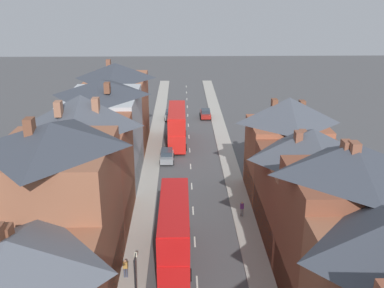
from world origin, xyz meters
name	(u,v)px	position (x,y,z in m)	size (l,w,h in m)	color
pavement_left	(152,161)	(-5.10, 38.00, 0.07)	(2.20, 104.00, 0.14)	#A8A399
pavement_right	(228,160)	(5.10, 38.00, 0.07)	(2.20, 104.00, 0.14)	#A8A399
centre_line_dashes	(191,166)	(0.00, 36.00, 0.01)	(0.14, 97.80, 0.01)	silver
terrace_row_left	(82,177)	(-10.19, 19.68, 5.88)	(8.00, 63.85, 13.77)	#ADB2B7
terrace_row_right	(345,234)	(10.19, 9.26, 5.94)	(8.00, 42.59, 13.71)	brown
double_decker_bus_lead	(174,230)	(-1.81, 15.33, 2.82)	(2.74, 10.80, 5.30)	red
double_decker_bus_mid_street	(177,126)	(-1.81, 44.77, 2.82)	(2.74, 10.80, 5.30)	red
car_near_blue	(170,115)	(-3.10, 57.60, 0.84)	(1.90, 4.05, 1.67)	gray
car_parked_right_a	(206,114)	(3.10, 58.16, 0.81)	(1.90, 3.97, 1.61)	maroon
car_mid_black	(167,155)	(-3.10, 37.87, 0.85)	(1.90, 4.29, 1.68)	gray
pedestrian_mid_left	(125,268)	(-5.69, 12.69, 1.03)	(0.36, 0.22, 1.61)	#3D4256
pedestrian_mid_right	(242,208)	(4.88, 22.48, 1.03)	(0.36, 0.22, 1.61)	gray
street_lamp	(136,288)	(-4.25, 7.24, 3.24)	(0.20, 1.12, 5.50)	black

